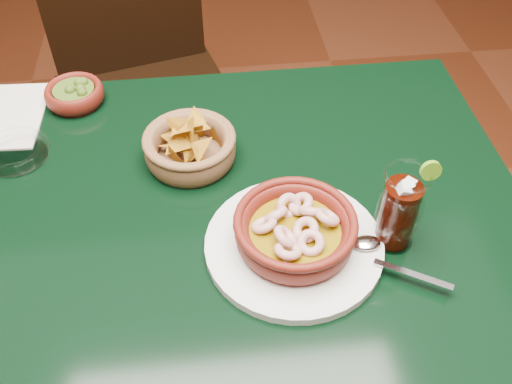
{
  "coord_description": "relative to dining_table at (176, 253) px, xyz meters",
  "views": [
    {
      "loc": [
        0.07,
        -0.64,
        1.45
      ],
      "look_at": [
        0.14,
        -0.02,
        0.81
      ],
      "focal_mm": 40.0,
      "sensor_mm": 36.0,
      "label": 1
    }
  ],
  "objects": [
    {
      "name": "cola_drink",
      "position": [
        0.35,
        -0.09,
        0.17
      ],
      "size": [
        0.14,
        0.14,
        0.16
      ],
      "color": "white",
      "rests_on": "dining_table"
    },
    {
      "name": "chip_basket",
      "position": [
        0.04,
        0.13,
        0.13
      ],
      "size": [
        0.2,
        0.2,
        0.12
      ],
      "color": "brown",
      "rests_on": "dining_table"
    },
    {
      "name": "glass_ashtray",
      "position": [
        -0.28,
        0.18,
        0.11
      ],
      "size": [
        0.13,
        0.13,
        0.03
      ],
      "color": "white",
      "rests_on": "dining_table"
    },
    {
      "name": "shrimp_plate",
      "position": [
        0.19,
        -0.09,
        0.13
      ],
      "size": [
        0.35,
        0.28,
        0.08
      ],
      "color": "silver",
      "rests_on": "dining_table"
    },
    {
      "name": "dining_table",
      "position": [
        0.0,
        0.0,
        0.0
      ],
      "size": [
        1.2,
        0.8,
        0.75
      ],
      "color": "black",
      "rests_on": "ground"
    },
    {
      "name": "guacamole_ramekin",
      "position": [
        -0.18,
        0.33,
        0.12
      ],
      "size": [
        0.14,
        0.14,
        0.05
      ],
      "color": "#55140D",
      "rests_on": "dining_table"
    },
    {
      "name": "paper_menu",
      "position": [
        -0.32,
        0.3,
        0.1
      ],
      "size": [
        0.17,
        0.21,
        0.0
      ],
      "color": "beige",
      "rests_on": "dining_table"
    },
    {
      "name": "dining_chair",
      "position": [
        -0.09,
        0.71,
        -0.11
      ],
      "size": [
        0.55,
        0.55,
        0.98
      ],
      "color": "black",
      "rests_on": "ground"
    }
  ]
}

